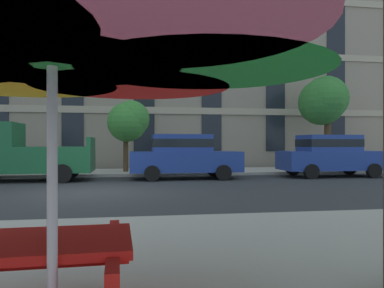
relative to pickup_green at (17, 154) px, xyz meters
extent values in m
plane|color=#2D3033|center=(3.06, -3.70, -1.03)|extent=(120.00, 120.00, 0.00)
cube|color=#B2ADA3|center=(3.06, 3.10, -0.97)|extent=(56.00, 3.60, 0.12)
cube|color=gray|center=(3.06, 11.30, 8.57)|extent=(36.78, 12.00, 19.20)
cube|color=#9E937F|center=(3.06, 5.26, 2.17)|extent=(36.05, 0.08, 0.36)
cube|color=#9E937F|center=(3.06, 5.26, 5.37)|extent=(36.05, 0.08, 0.36)
cube|color=#195933|center=(0.24, 0.00, -0.21)|extent=(5.10, 1.90, 0.96)
cube|color=#195933|center=(2.71, 0.00, 0.45)|extent=(0.16, 1.75, 0.36)
cylinder|color=black|center=(1.82, 0.95, -0.69)|extent=(0.68, 0.22, 0.68)
cylinder|color=black|center=(1.82, -0.95, -0.69)|extent=(0.68, 0.22, 0.68)
cube|color=navy|center=(6.39, 0.00, -0.33)|extent=(4.40, 1.76, 0.80)
cube|color=navy|center=(6.24, 0.00, 0.41)|extent=(2.30, 1.55, 0.68)
cube|color=black|center=(6.24, 0.00, 0.41)|extent=(2.32, 1.57, 0.32)
cylinder|color=black|center=(7.75, 0.88, -0.73)|extent=(0.60, 0.22, 0.60)
cylinder|color=black|center=(7.75, -0.88, -0.73)|extent=(0.60, 0.22, 0.60)
cylinder|color=black|center=(5.02, 0.88, -0.73)|extent=(0.60, 0.22, 0.60)
cylinder|color=black|center=(5.02, -0.88, -0.73)|extent=(0.60, 0.22, 0.60)
cube|color=navy|center=(12.71, 0.00, -0.33)|extent=(4.40, 1.76, 0.80)
cube|color=navy|center=(12.56, 0.00, 0.41)|extent=(2.30, 1.55, 0.68)
cube|color=black|center=(12.56, 0.00, 0.41)|extent=(2.32, 1.57, 0.32)
cylinder|color=black|center=(14.08, 0.88, -0.73)|extent=(0.60, 0.22, 0.60)
cylinder|color=black|center=(14.08, -0.88, -0.73)|extent=(0.60, 0.22, 0.60)
cylinder|color=black|center=(11.35, 0.88, -0.73)|extent=(0.60, 0.22, 0.60)
cylinder|color=black|center=(11.35, -0.88, -0.73)|extent=(0.60, 0.22, 0.60)
cylinder|color=#4C3823|center=(3.98, 2.77, -0.24)|extent=(0.23, 0.23, 1.58)
sphere|color=#387F33|center=(4.05, 2.51, 1.37)|extent=(1.81, 1.81, 1.81)
sphere|color=#387F33|center=(4.23, 2.54, 1.53)|extent=(1.68, 1.68, 1.68)
cylinder|color=#4C3823|center=(14.02, 2.73, 0.38)|extent=(0.33, 0.33, 2.81)
sphere|color=#2D702D|center=(14.10, 3.04, 2.72)|extent=(2.28, 2.28, 2.28)
sphere|color=#2D702D|center=(13.77, 2.57, 2.58)|extent=(2.02, 2.02, 2.02)
sphere|color=#2D702D|center=(13.73, 2.79, 2.48)|extent=(2.33, 2.33, 2.33)
cylinder|color=silver|center=(3.86, -12.70, 0.08)|extent=(0.06, 0.06, 2.21)
cone|color=green|center=(4.75, -12.70, 1.01)|extent=(1.55, 1.55, 0.36)
cone|color=red|center=(4.30, -11.93, 1.01)|extent=(1.55, 1.55, 0.36)
cone|color=yellow|center=(3.42, -11.93, 1.01)|extent=(1.55, 1.55, 0.36)
cone|color=green|center=(3.86, -12.70, 1.05)|extent=(1.49, 1.49, 0.44)
cube|color=red|center=(3.38, -11.68, -0.59)|extent=(1.81, 0.35, 0.05)
camera|label=1|loc=(4.32, -14.95, 0.39)|focal=35.22mm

